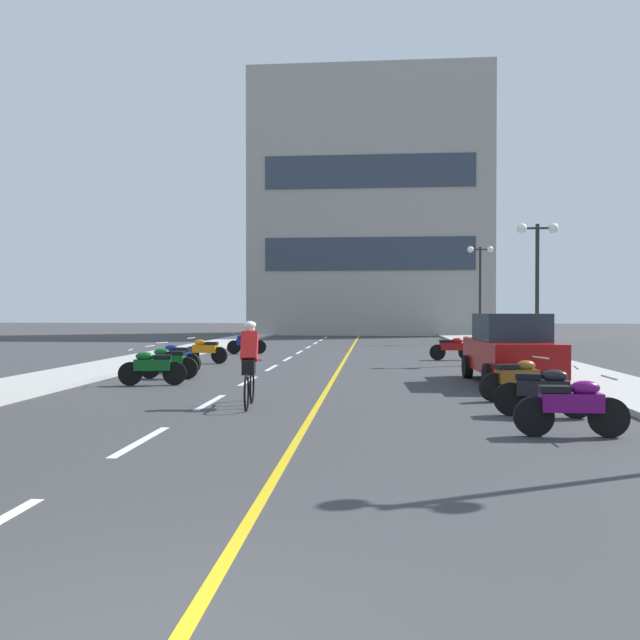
{
  "coord_description": "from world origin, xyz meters",
  "views": [
    {
      "loc": [
        1.38,
        -3.12,
        1.91
      ],
      "look_at": [
        -0.32,
        17.11,
        1.6
      ],
      "focal_mm": 36.36,
      "sensor_mm": 36.0,
      "label": 1
    }
  ],
  "objects_px": {
    "motorcycle_3": "(518,378)",
    "motorcycle_6": "(176,357)",
    "motorcycle_2": "(544,391)",
    "parked_car_near": "(510,348)",
    "motorcycle_8": "(452,348)",
    "cyclist_rider": "(249,362)",
    "motorcycle_9": "(246,343)",
    "street_lamp_mid": "(537,259)",
    "motorcycle_5": "(168,362)",
    "motorcycle_7": "(205,350)",
    "motorcycle_1": "(572,406)",
    "motorcycle_4": "(152,367)",
    "street_lamp_far": "(480,272)"
  },
  "relations": [
    {
      "from": "motorcycle_4",
      "to": "motorcycle_1",
      "type": "bearing_deg",
      "value": -34.87
    },
    {
      "from": "street_lamp_mid",
      "to": "cyclist_rider",
      "type": "height_order",
      "value": "street_lamp_mid"
    },
    {
      "from": "street_lamp_mid",
      "to": "motorcycle_1",
      "type": "distance_m",
      "value": 14.46
    },
    {
      "from": "motorcycle_1",
      "to": "motorcycle_4",
      "type": "height_order",
      "value": "same"
    },
    {
      "from": "motorcycle_5",
      "to": "cyclist_rider",
      "type": "relative_size",
      "value": 0.96
    },
    {
      "from": "motorcycle_3",
      "to": "motorcycle_5",
      "type": "height_order",
      "value": "same"
    },
    {
      "from": "motorcycle_8",
      "to": "motorcycle_2",
      "type": "bearing_deg",
      "value": -89.81
    },
    {
      "from": "motorcycle_1",
      "to": "motorcycle_2",
      "type": "distance_m",
      "value": 1.82
    },
    {
      "from": "street_lamp_far",
      "to": "motorcycle_7",
      "type": "distance_m",
      "value": 19.38
    },
    {
      "from": "motorcycle_3",
      "to": "motorcycle_7",
      "type": "bearing_deg",
      "value": 135.64
    },
    {
      "from": "motorcycle_9",
      "to": "street_lamp_far",
      "type": "bearing_deg",
      "value": 40.02
    },
    {
      "from": "street_lamp_far",
      "to": "motorcycle_4",
      "type": "relative_size",
      "value": 3.21
    },
    {
      "from": "street_lamp_far",
      "to": "motorcycle_9",
      "type": "distance_m",
      "value": 15.52
    },
    {
      "from": "parked_car_near",
      "to": "motorcycle_8",
      "type": "relative_size",
      "value": 2.5
    },
    {
      "from": "parked_car_near",
      "to": "motorcycle_4",
      "type": "distance_m",
      "value": 9.2
    },
    {
      "from": "street_lamp_mid",
      "to": "motorcycle_3",
      "type": "bearing_deg",
      "value": -105.89
    },
    {
      "from": "motorcycle_3",
      "to": "cyclist_rider",
      "type": "relative_size",
      "value": 0.93
    },
    {
      "from": "motorcycle_3",
      "to": "motorcycle_6",
      "type": "height_order",
      "value": "same"
    },
    {
      "from": "motorcycle_7",
      "to": "parked_car_near",
      "type": "bearing_deg",
      "value": -30.67
    },
    {
      "from": "street_lamp_mid",
      "to": "motorcycle_1",
      "type": "xyz_separation_m",
      "value": [
        -2.86,
        -13.79,
        -3.25
      ]
    },
    {
      "from": "motorcycle_2",
      "to": "motorcycle_6",
      "type": "xyz_separation_m",
      "value": [
        -9.03,
        7.48,
        0.0
      ]
    },
    {
      "from": "motorcycle_2",
      "to": "motorcycle_5",
      "type": "distance_m",
      "value": 10.43
    },
    {
      "from": "motorcycle_4",
      "to": "motorcycle_8",
      "type": "height_order",
      "value": "same"
    },
    {
      "from": "motorcycle_9",
      "to": "motorcycle_2",
      "type": "bearing_deg",
      "value": -61.83
    },
    {
      "from": "street_lamp_far",
      "to": "motorcycle_3",
      "type": "height_order",
      "value": "street_lamp_far"
    },
    {
      "from": "motorcycle_4",
      "to": "motorcycle_7",
      "type": "xyz_separation_m",
      "value": [
        -0.44,
        6.8,
        0.0
      ]
    },
    {
      "from": "motorcycle_9",
      "to": "motorcycle_5",
      "type": "bearing_deg",
      "value": -90.89
    },
    {
      "from": "motorcycle_3",
      "to": "motorcycle_5",
      "type": "xyz_separation_m",
      "value": [
        -8.72,
        3.64,
        0.0
      ]
    },
    {
      "from": "motorcycle_6",
      "to": "motorcycle_7",
      "type": "height_order",
      "value": "same"
    },
    {
      "from": "motorcycle_1",
      "to": "motorcycle_2",
      "type": "relative_size",
      "value": 1.01
    },
    {
      "from": "motorcycle_2",
      "to": "motorcycle_7",
      "type": "relative_size",
      "value": 1.0
    },
    {
      "from": "motorcycle_8",
      "to": "cyclist_rider",
      "type": "xyz_separation_m",
      "value": [
        -5.42,
        -12.35,
        0.41
      ]
    },
    {
      "from": "parked_car_near",
      "to": "motorcycle_5",
      "type": "height_order",
      "value": "parked_car_near"
    },
    {
      "from": "motorcycle_1",
      "to": "cyclist_rider",
      "type": "height_order",
      "value": "cyclist_rider"
    },
    {
      "from": "motorcycle_3",
      "to": "motorcycle_6",
      "type": "relative_size",
      "value": 1.0
    },
    {
      "from": "motorcycle_1",
      "to": "motorcycle_5",
      "type": "bearing_deg",
      "value": 138.95
    },
    {
      "from": "motorcycle_1",
      "to": "motorcycle_7",
      "type": "xyz_separation_m",
      "value": [
        -9.02,
        12.78,
        0.0
      ]
    },
    {
      "from": "motorcycle_9",
      "to": "street_lamp_mid",
      "type": "bearing_deg",
      "value": -19.43
    },
    {
      "from": "motorcycle_5",
      "to": "motorcycle_8",
      "type": "distance_m",
      "value": 11.41
    },
    {
      "from": "street_lamp_mid",
      "to": "motorcycle_3",
      "type": "xyz_separation_m",
      "value": [
        -2.81,
        -9.88,
        -3.25
      ]
    },
    {
      "from": "parked_car_near",
      "to": "motorcycle_4",
      "type": "xyz_separation_m",
      "value": [
        -9.12,
        -1.13,
        -0.44
      ]
    },
    {
      "from": "motorcycle_1",
      "to": "motorcycle_7",
      "type": "relative_size",
      "value": 1.01
    },
    {
      "from": "motorcycle_2",
      "to": "motorcycle_4",
      "type": "height_order",
      "value": "same"
    },
    {
      "from": "motorcycle_1",
      "to": "motorcycle_5",
      "type": "relative_size",
      "value": 1.0
    },
    {
      "from": "motorcycle_2",
      "to": "cyclist_rider",
      "type": "relative_size",
      "value": 0.95
    },
    {
      "from": "parked_car_near",
      "to": "motorcycle_7",
      "type": "bearing_deg",
      "value": 149.33
    },
    {
      "from": "motorcycle_1",
      "to": "motorcycle_3",
      "type": "height_order",
      "value": "same"
    },
    {
      "from": "motorcycle_4",
      "to": "motorcycle_8",
      "type": "relative_size",
      "value": 0.99
    },
    {
      "from": "motorcycle_2",
      "to": "motorcycle_6",
      "type": "height_order",
      "value": "same"
    },
    {
      "from": "street_lamp_far",
      "to": "motorcycle_3",
      "type": "relative_size",
      "value": 3.29
    }
  ]
}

